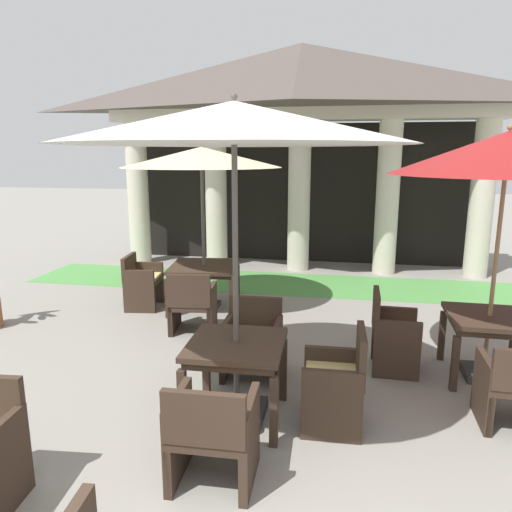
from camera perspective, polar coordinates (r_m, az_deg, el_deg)
background_pavilion at (r=10.05m, az=5.46°, el=17.62°), size 8.30×2.40×4.52m
lawn_strip at (r=9.02m, az=4.30°, el=-3.33°), size 10.10×1.61×0.01m
patio_table_mid_left at (r=4.40m, az=-2.39°, el=-11.53°), size 0.88×0.88×0.75m
patio_umbrella_mid_left at (r=4.04m, az=-2.65°, el=15.36°), size 2.98×2.98×2.90m
patio_chair_mid_left_north at (r=5.32m, az=-0.42°, el=-10.14°), size 0.64×0.59×0.83m
patio_chair_mid_left_east at (r=4.43m, az=9.64°, el=-14.76°), size 0.54×0.56×0.92m
patio_chair_mid_left_south at (r=3.73m, az=-5.26°, el=-20.31°), size 0.62×0.60×0.85m
patio_table_mid_right at (r=7.49m, az=-6.25°, el=-1.73°), size 1.14×1.14×0.71m
patio_umbrella_mid_right at (r=7.27m, az=-6.56°, el=11.54°), size 2.41×2.41×2.57m
patio_chair_mid_right_south at (r=6.59m, az=-7.66°, el=-5.72°), size 0.66×0.63×0.87m
patio_chair_mid_right_west at (r=7.77m, az=-13.56°, el=-3.02°), size 0.57×0.66×0.85m
patio_table_far_back at (r=5.74m, az=26.19°, el=-7.40°), size 0.88×0.88×0.72m
patio_umbrella_far_back at (r=5.45m, az=27.97°, el=10.69°), size 2.32×2.32×2.70m
patio_chair_far_back_west at (r=5.64m, az=16.04°, el=-9.04°), size 0.52×0.56×0.91m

